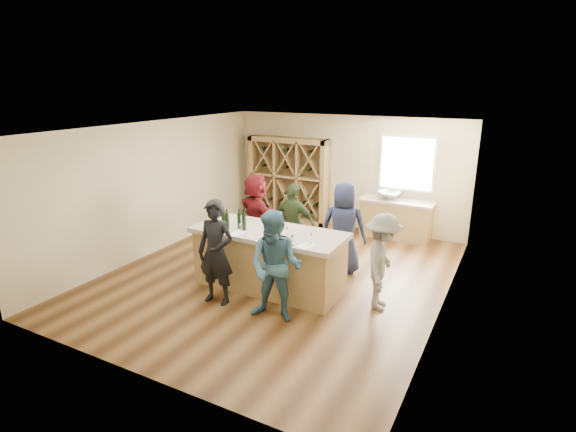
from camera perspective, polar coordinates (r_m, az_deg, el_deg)
The scene contains 34 objects.
floor at distance 8.73m, azimuth -1.20°, elevation -7.81°, with size 6.00×7.00×0.10m, color #56381B.
ceiling at distance 7.98m, azimuth -1.33°, elevation 11.50°, with size 6.00×7.00×0.10m, color white.
wall_back at distance 11.39m, azimuth 7.47°, elevation 5.58°, with size 6.00×0.10×2.80m, color #C2B38D.
wall_front at distance 5.59m, azimuth -19.37°, elevation -7.23°, with size 6.00×0.10×2.80m, color #C2B38D.
wall_left at distance 10.04m, azimuth -16.70°, elevation 3.49°, with size 0.10×7.00×2.80m, color #C2B38D.
wall_right at distance 7.32m, azimuth 20.11°, elevation -1.63°, with size 0.10×7.00×2.80m, color #C2B38D.
window_frame at distance 10.83m, azimuth 14.88°, elevation 6.47°, with size 1.30×0.06×1.30m, color white.
window_pane at distance 10.80m, azimuth 14.83°, elevation 6.44°, with size 1.18×0.01×1.18m, color white.
wine_rack at distance 11.80m, azimuth 0.08°, elevation 4.62°, with size 2.20×0.45×2.20m, color olive.
back_counter_base at distance 10.90m, azimuth 13.52°, elevation -0.52°, with size 1.60×0.58×0.86m, color olive.
back_counter_top at distance 10.78m, azimuth 13.69°, elevation 1.81°, with size 1.70×0.62×0.06m, color #ADA08E.
sink at distance 10.80m, azimuth 12.71°, elevation 2.58°, with size 0.54×0.54×0.19m, color silver.
faucet at distance 10.95m, azimuth 12.98°, elevation 3.07°, with size 0.02×0.02×0.30m, color silver.
tasting_counter_base at distance 8.05m, azimuth -2.41°, elevation -5.75°, with size 2.60×1.00×1.00m, color olive.
tasting_counter_top at distance 7.86m, azimuth -2.46°, elevation -2.11°, with size 2.72×1.12×0.08m, color #ADA08E.
wine_bottle_a at distance 8.11m, azimuth -8.19°, elevation -0.32°, with size 0.07×0.07×0.29m, color black.
wine_bottle_b at distance 7.92m, azimuth -7.74°, elevation -0.69°, with size 0.07×0.07×0.29m, color black.
wine_bottle_c at distance 7.96m, azimuth -6.22°, elevation -0.63°, with size 0.07×0.07×0.27m, color black.
wine_bottle_d at distance 7.84m, azimuth -5.61°, elevation -0.77°, with size 0.07×0.07×0.30m, color black.
wine_glass_a at distance 7.61m, azimuth -6.02°, elevation -1.75°, with size 0.07×0.07×0.19m, color white.
wine_glass_b at distance 7.38m, azimuth -2.65°, elevation -2.35°, with size 0.07×0.07×0.17m, color white.
wine_glass_c at distance 7.09m, azimuth 0.51°, elevation -3.05°, with size 0.07×0.07×0.20m, color white.
wine_glass_d at distance 7.47m, azimuth -0.20°, elevation -2.12°, with size 0.06×0.06×0.17m, color white.
wine_glass_e at distance 7.20m, azimuth 2.87°, elevation -2.85°, with size 0.07×0.07×0.18m, color white.
tasting_menu_a at distance 7.73m, azimuth -6.42°, elevation -2.20°, with size 0.22×0.30×0.00m, color white.
tasting_menu_b at distance 7.41m, azimuth -2.82°, elevation -2.96°, with size 0.24×0.32×0.00m, color white.
tasting_menu_c at distance 7.12m, azimuth 2.31°, elevation -3.79°, with size 0.21×0.28×0.00m, color white.
person_near_left at distance 7.48m, azimuth -9.14°, elevation -4.59°, with size 0.65×0.47×1.77m, color black.
person_near_right at distance 6.86m, azimuth -1.58°, elevation -6.48°, with size 0.85×0.47×1.75m, color #335972.
person_server at distance 7.38m, azimuth 11.92°, elevation -5.75°, with size 1.03×0.48×1.60m, color slate.
person_far_mid at distance 9.02m, azimuth 0.71°, elevation -1.03°, with size 0.97×0.50×1.65m, color #263319.
person_far_right at distance 8.63m, azimuth 7.07°, elevation -1.51°, with size 0.87×0.57×1.79m, color #191E38.
person_far_left at distance 9.55m, azimuth -4.02°, elevation 0.25°, with size 1.62×0.58×1.75m, color #590F14.
wine_glass_f at distance 8.01m, azimuth -2.06°, elevation -0.77°, with size 0.07×0.07×0.18m, color white.
Camera 1 is at (3.87, -6.94, 3.58)m, focal length 28.00 mm.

